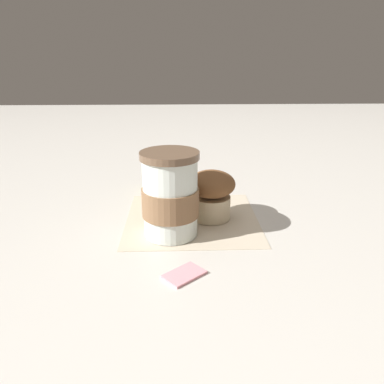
% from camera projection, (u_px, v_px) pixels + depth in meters
% --- Properties ---
extents(ground_plane, '(3.00, 3.00, 0.00)m').
position_uv_depth(ground_plane, '(192.00, 219.00, 0.62)').
color(ground_plane, beige).
extents(paper_napkin, '(0.22, 0.22, 0.00)m').
position_uv_depth(paper_napkin, '(192.00, 218.00, 0.62)').
color(paper_napkin, beige).
rests_on(paper_napkin, ground_plane).
extents(coffee_cup, '(0.09, 0.09, 0.13)m').
position_uv_depth(coffee_cup, '(170.00, 196.00, 0.55)').
color(coffee_cup, silver).
rests_on(coffee_cup, paper_napkin).
extents(muffin, '(0.08, 0.08, 0.08)m').
position_uv_depth(muffin, '(212.00, 193.00, 0.61)').
color(muffin, beige).
rests_on(muffin, paper_napkin).
extents(banana, '(0.17, 0.10, 0.04)m').
position_uv_depth(banana, '(166.00, 188.00, 0.71)').
color(banana, '#D6CC4C').
rests_on(banana, paper_napkin).
extents(sugar_packet, '(0.06, 0.06, 0.01)m').
position_uv_depth(sugar_packet, '(184.00, 273.00, 0.46)').
color(sugar_packet, pink).
rests_on(sugar_packet, ground_plane).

